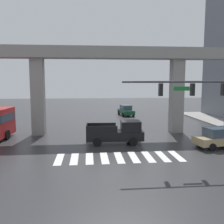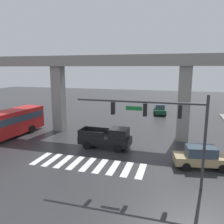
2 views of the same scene
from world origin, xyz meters
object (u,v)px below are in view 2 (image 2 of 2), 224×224
object	(u,v)px
pickup_truck	(108,138)
traffic_signal_mast	(162,119)
sedan_dark_green	(160,109)
sedan_tan	(201,157)
city_bus	(4,124)

from	to	relation	value
pickup_truck	traffic_signal_mast	xyz separation A→B (m)	(5.51, -5.75, 3.57)
sedan_dark_green	traffic_signal_mast	size ratio (longest dim) A/B	0.52
pickup_truck	sedan_tan	xyz separation A→B (m)	(8.46, -2.15, -0.14)
sedan_dark_green	city_bus	bearing A→B (deg)	-129.45
sedan_dark_green	traffic_signal_mast	xyz separation A→B (m)	(1.95, -24.33, 3.70)
sedan_tan	city_bus	bearing A→B (deg)	175.00
sedan_tan	sedan_dark_green	world-z (taller)	same
pickup_truck	city_bus	xyz separation A→B (m)	(-12.03, -0.36, 0.73)
traffic_signal_mast	city_bus	bearing A→B (deg)	162.93
city_bus	pickup_truck	bearing A→B (deg)	1.71
pickup_truck	sedan_tan	bearing A→B (deg)	-14.26
sedan_dark_green	traffic_signal_mast	distance (m)	24.68
city_bus	traffic_signal_mast	size ratio (longest dim) A/B	1.26
pickup_truck	traffic_signal_mast	distance (m)	8.73
city_bus	sedan_dark_green	size ratio (longest dim) A/B	2.43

